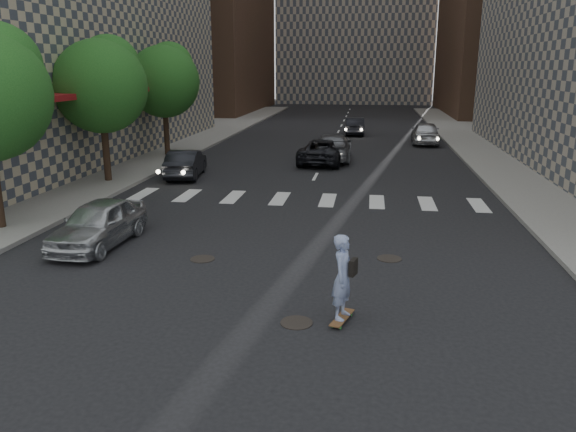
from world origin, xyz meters
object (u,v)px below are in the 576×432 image
(traffic_car_c, at_px, (324,151))
(traffic_car_e, at_px, (354,126))
(traffic_car_b, at_px, (333,147))
(tree_b, at_px, (103,82))
(skateboarder, at_px, (343,277))
(silver_sedan, at_px, (98,223))
(tree_c, at_px, (165,78))
(traffic_car_d, at_px, (425,133))
(traffic_car_a, at_px, (186,163))

(traffic_car_c, distance_m, traffic_car_e, 14.06)
(traffic_car_b, bearing_deg, tree_b, 37.57)
(skateboarder, bearing_deg, silver_sedan, 167.57)
(tree_c, relative_size, traffic_car_d, 1.42)
(tree_c, height_order, traffic_car_d, tree_c)
(traffic_car_a, height_order, traffic_car_c, traffic_car_c)
(traffic_car_a, height_order, traffic_car_d, traffic_car_d)
(tree_b, height_order, traffic_car_b, tree_b)
(silver_sedan, xyz_separation_m, traffic_car_d, (12.00, 25.13, 0.09))
(skateboarder, xyz_separation_m, silver_sedan, (-7.67, 4.28, -0.33))
(traffic_car_e, bearing_deg, traffic_car_c, 81.29)
(tree_c, distance_m, traffic_car_c, 10.39)
(traffic_car_b, distance_m, traffic_car_d, 9.96)
(silver_sedan, xyz_separation_m, traffic_car_b, (6.00, 17.18, 0.07))
(traffic_car_a, relative_size, traffic_car_c, 0.83)
(traffic_car_e, bearing_deg, traffic_car_b, 82.65)
(skateboarder, height_order, traffic_car_e, skateboarder)
(traffic_car_d, height_order, traffic_car_e, traffic_car_d)
(traffic_car_c, bearing_deg, tree_c, -1.40)
(skateboarder, distance_m, traffic_car_b, 21.53)
(tree_c, distance_m, silver_sedan, 18.02)
(tree_b, xyz_separation_m, skateboarder, (11.62, -13.42, -3.62))
(traffic_car_d, xyz_separation_m, traffic_car_e, (-5.12, 4.87, -0.11))
(tree_c, xyz_separation_m, traffic_car_b, (9.95, 0.04, -3.88))
(skateboarder, xyz_separation_m, traffic_car_a, (-8.52, 15.28, -0.35))
(traffic_car_a, distance_m, traffic_car_d, 19.10)
(skateboarder, bearing_deg, tree_b, 147.65)
(tree_c, bearing_deg, tree_b, -90.00)
(silver_sedan, height_order, traffic_car_b, traffic_car_b)
(traffic_car_a, xyz_separation_m, traffic_car_e, (7.73, 19.00, -0.00))
(tree_c, distance_m, traffic_car_b, 10.68)
(skateboarder, xyz_separation_m, traffic_car_d, (4.33, 29.42, -0.24))
(traffic_car_c, relative_size, traffic_car_d, 1.08)
(traffic_car_b, distance_m, traffic_car_e, 12.85)
(traffic_car_a, xyz_separation_m, traffic_car_b, (6.85, 6.18, 0.08))
(traffic_car_d, bearing_deg, tree_b, 47.42)
(silver_sedan, bearing_deg, skateboarder, -26.71)
(tree_c, height_order, skateboarder, tree_c)
(traffic_car_b, bearing_deg, skateboarder, 93.09)
(traffic_car_c, bearing_deg, silver_sedan, 76.16)
(tree_c, relative_size, silver_sedan, 1.61)
(traffic_car_c, bearing_deg, skateboarder, 101.27)
(traffic_car_c, bearing_deg, traffic_car_d, -119.70)
(tree_b, height_order, tree_c, same)
(silver_sedan, relative_size, traffic_car_a, 0.99)
(tree_b, distance_m, tree_c, 8.00)
(tree_b, distance_m, traffic_car_e, 23.84)
(skateboarder, bearing_deg, traffic_car_d, 98.38)
(skateboarder, distance_m, traffic_car_a, 17.50)
(silver_sedan, height_order, traffic_car_c, silver_sedan)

